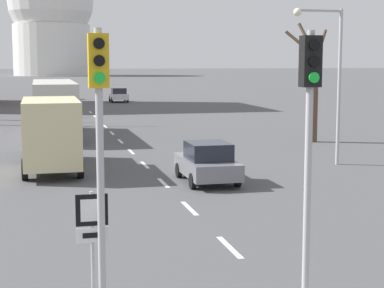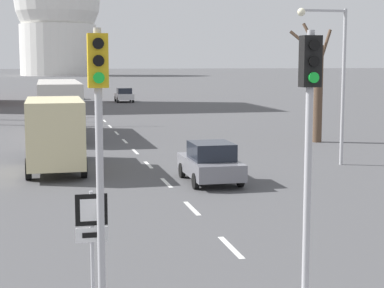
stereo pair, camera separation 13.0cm
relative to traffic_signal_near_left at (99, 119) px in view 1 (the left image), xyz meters
name	(u,v)px [view 1 (the left image)]	position (x,y,z in m)	size (l,w,h in m)	color
lane_stripe_1	(229,247)	(3.60, 3.77, -3.70)	(0.16, 2.00, 0.01)	silver
lane_stripe_2	(189,208)	(3.60, 8.27, -3.70)	(0.16, 2.00, 0.01)	silver
lane_stripe_3	(163,183)	(3.60, 12.77, -3.70)	(0.16, 2.00, 0.01)	silver
lane_stripe_4	(145,165)	(3.60, 17.27, -3.70)	(0.16, 2.00, 0.01)	silver
lane_stripe_5	(131,152)	(3.60, 21.77, -3.70)	(0.16, 2.00, 0.01)	silver
lane_stripe_6	(121,141)	(3.60, 26.27, -3.70)	(0.16, 2.00, 0.01)	silver
lane_stripe_7	(112,133)	(3.60, 30.77, -3.70)	(0.16, 2.00, 0.01)	silver
lane_stripe_8	(105,126)	(3.60, 35.27, -3.70)	(0.16, 2.00, 0.01)	silver
lane_stripe_9	(99,121)	(3.60, 39.77, -3.70)	(0.16, 2.00, 0.01)	silver
lane_stripe_10	(95,116)	(3.60, 44.27, -3.70)	(0.16, 2.00, 0.01)	silver
lane_stripe_11	(91,112)	(3.60, 48.77, -3.70)	(0.16, 2.00, 0.01)	silver
traffic_signal_near_left	(99,119)	(0.00, 0.00, 0.00)	(0.36, 0.34, 5.33)	#B2B2B7
traffic_signal_centre_tall	(309,117)	(3.93, -0.29, -0.01)	(0.36, 0.34, 5.32)	#B2B2B7
route_sign_post	(92,231)	(-0.15, 0.24, -2.12)	(0.60, 0.08, 2.34)	#B2B2B7
street_lamp_right	(330,68)	(11.80, 15.37, 0.75)	(2.37, 0.36, 7.07)	#B2B2B7
sedan_near_left	(63,92)	(1.89, 70.39, -2.85)	(1.91, 4.01, 1.69)	#2D4C33
sedan_near_right	(119,95)	(7.99, 63.13, -2.88)	(1.96, 4.01, 1.65)	silver
sedan_mid_centre	(207,162)	(5.31, 12.49, -2.91)	(1.92, 3.95, 1.60)	slate
city_bus	(54,104)	(-0.13, 29.50, -1.66)	(2.66, 10.80, 3.48)	beige
delivery_truck	(51,131)	(-0.59, 16.87, -2.00)	(2.44, 7.20, 3.14)	#333842
bare_tree_right_near	(313,86)	(14.62, 23.46, -0.44)	(2.68, 1.66, 6.99)	brown
capitol_dome	(51,17)	(3.60, 207.17, 15.44)	(27.83, 27.83, 39.31)	silver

